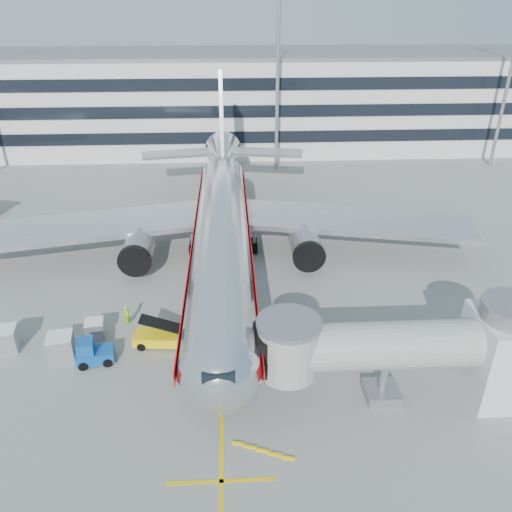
{
  "coord_description": "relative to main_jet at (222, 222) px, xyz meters",
  "views": [
    {
      "loc": [
        0.89,
        -32.59,
        23.4
      ],
      "look_at": [
        2.91,
        4.95,
        4.0
      ],
      "focal_mm": 35.0,
      "sensor_mm": 36.0,
      "label": 1
    }
  ],
  "objects": [
    {
      "name": "stop_bar",
      "position": [
        0.0,
        -25.72,
        -4.23
      ],
      "size": [
        6.0,
        0.25,
        0.01
      ],
      "primitive_type": "cube",
      "color": "yellow",
      "rests_on": "ground"
    },
    {
      "name": "cargo_container_left",
      "position": [
        -16.12,
        -13.25,
        -3.32
      ],
      "size": [
        1.97,
        1.97,
        1.82
      ],
      "color": "#A9ABB0",
      "rests_on": "ground"
    },
    {
      "name": "light_mast_centre",
      "position": [
        8.0,
        30.28,
        10.64
      ],
      "size": [
        2.4,
        1.2,
        25.45
      ],
      "color": "gray",
      "rests_on": "ground"
    },
    {
      "name": "belt_loader",
      "position": [
        -4.27,
        -13.31,
        -3.55
      ],
      "size": [
        5.08,
        2.13,
        2.4
      ],
      "color": "yellow",
      "rests_on": "ground"
    },
    {
      "name": "main_jet",
      "position": [
        0.0,
        0.0,
        0.0
      ],
      "size": [
        50.95,
        48.7,
        16.06
      ],
      "color": "silver",
      "rests_on": "ground"
    },
    {
      "name": "light_mast_east",
      "position": [
        42.0,
        30.28,
        10.64
      ],
      "size": [
        2.4,
        1.2,
        25.45
      ],
      "color": "gray",
      "rests_on": "ground"
    },
    {
      "name": "ground",
      "position": [
        0.0,
        -11.72,
        -4.23
      ],
      "size": [
        180.0,
        180.0,
        0.0
      ],
      "primitive_type": "plane",
      "color": "gray",
      "rests_on": "ground"
    },
    {
      "name": "jet_bridge",
      "position": [
        12.18,
        -19.72,
        -0.36
      ],
      "size": [
        17.8,
        4.5,
        7.0
      ],
      "color": "silver",
      "rests_on": "ground"
    },
    {
      "name": "terminal",
      "position": [
        0.0,
        46.23,
        3.57
      ],
      "size": [
        150.0,
        24.25,
        15.6
      ],
      "color": "silver",
      "rests_on": "ground"
    },
    {
      "name": "baggage_tug",
      "position": [
        -9.29,
        -15.17,
        -3.38
      ],
      "size": [
        2.83,
        2.06,
        1.96
      ],
      "color": "#0D4796",
      "rests_on": "ground"
    },
    {
      "name": "cargo_container_front",
      "position": [
        -9.83,
        -12.12,
        -3.49
      ],
      "size": [
        1.61,
        1.61,
        1.49
      ],
      "color": "#A9ABB0",
      "rests_on": "ground"
    },
    {
      "name": "lead_in_line",
      "position": [
        0.0,
        -1.72,
        -4.23
      ],
      "size": [
        0.25,
        70.0,
        0.01
      ],
      "primitive_type": "cube",
      "color": "yellow",
      "rests_on": "ground"
    },
    {
      "name": "cargo_container_right",
      "position": [
        -11.69,
        -14.44,
        -3.29
      ],
      "size": [
        2.06,
        2.06,
        1.89
      ],
      "color": "#A9ABB0",
      "rests_on": "ground"
    },
    {
      "name": "ramp_worker",
      "position": [
        -7.58,
        -10.7,
        -3.31
      ],
      "size": [
        0.7,
        0.8,
        1.84
      ],
      "primitive_type": "imported",
      "rotation": [
        0.0,
        0.0,
        1.1
      ],
      "color": "#95EF19",
      "rests_on": "ground"
    }
  ]
}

